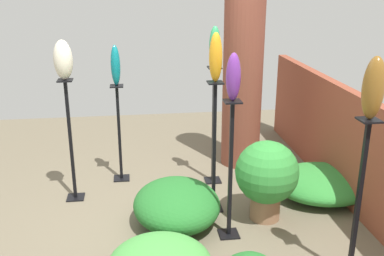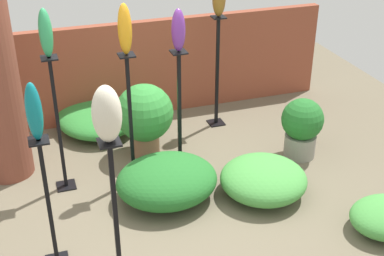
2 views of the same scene
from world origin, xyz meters
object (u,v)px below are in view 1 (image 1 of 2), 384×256
(pedestal_violet, at_px, (230,176))
(art_vase_teal, at_px, (116,65))
(art_vase_violet, at_px, (233,77))
(art_vase_ivory, at_px, (63,60))
(pedestal_jade, at_px, (214,130))
(brick_pillar, at_px, (243,75))
(art_vase_amber, at_px, (216,57))
(pedestal_amber, at_px, (214,153))
(pedestal_teal, at_px, (119,137))
(art_vase_bronze, at_px, (373,88))
(art_vase_jade, at_px, (215,47))
(potted_plant_back_center, at_px, (267,175))
(pedestal_bronze, at_px, (357,208))
(pedestal_ivory, at_px, (71,146))

(pedestal_violet, bearing_deg, art_vase_teal, -143.51)
(art_vase_teal, relative_size, art_vase_violet, 1.10)
(art_vase_ivory, bearing_deg, pedestal_jade, 98.41)
(brick_pillar, xyz_separation_m, art_vase_amber, (1.28, -0.61, 0.46))
(pedestal_jade, distance_m, art_vase_amber, 1.26)
(pedestal_jade, bearing_deg, art_vase_amber, -9.61)
(pedestal_amber, relative_size, pedestal_violet, 1.04)
(pedestal_teal, xyz_separation_m, pedestal_amber, (0.94, 1.04, 0.11))
(pedestal_jade, distance_m, art_vase_bronze, 2.43)
(art_vase_jade, bearing_deg, art_vase_violet, -2.71)
(art_vase_teal, distance_m, art_vase_jade, 1.20)
(pedestal_jade, bearing_deg, pedestal_amber, -9.61)
(pedestal_teal, relative_size, pedestal_amber, 0.85)
(art_vase_ivory, bearing_deg, art_vase_amber, 73.31)
(art_vase_ivory, relative_size, potted_plant_back_center, 0.49)
(art_vase_ivory, bearing_deg, art_vase_bronze, 54.65)
(art_vase_ivory, bearing_deg, pedestal_violet, 57.98)
(pedestal_bronze, bearing_deg, potted_plant_back_center, -156.85)
(pedestal_bronze, height_order, potted_plant_back_center, pedestal_bronze)
(pedestal_ivory, height_order, art_vase_teal, art_vase_teal)
(brick_pillar, relative_size, pedestal_amber, 1.71)
(art_vase_amber, xyz_separation_m, art_vase_ivory, (-0.47, -1.57, -0.07))
(art_vase_jade, bearing_deg, pedestal_bronze, 22.48)
(pedestal_amber, distance_m, art_vase_ivory, 1.90)
(brick_pillar, height_order, art_vase_jade, brick_pillar)
(pedestal_violet, bearing_deg, art_vase_jade, 177.29)
(pedestal_jade, bearing_deg, art_vase_bronze, 22.48)
(pedestal_amber, distance_m, potted_plant_back_center, 0.61)
(pedestal_jade, distance_m, art_vase_teal, 1.42)
(pedestal_teal, height_order, art_vase_amber, art_vase_amber)
(pedestal_ivory, bearing_deg, art_vase_teal, 131.33)
(art_vase_jade, xyz_separation_m, art_vase_ivory, (0.25, -1.69, -0.07))
(pedestal_ivory, bearing_deg, art_vase_jade, 98.41)
(art_vase_bronze, bearing_deg, pedestal_violet, -130.70)
(pedestal_ivory, distance_m, art_vase_jade, 2.01)
(pedestal_jade, relative_size, art_vase_ivory, 3.45)
(pedestal_jade, height_order, pedestal_ivory, pedestal_jade)
(pedestal_ivory, relative_size, art_vase_jade, 3.01)
(art_vase_violet, bearing_deg, brick_pillar, 163.41)
(pedestal_bronze, bearing_deg, pedestal_jade, -157.52)
(brick_pillar, height_order, potted_plant_back_center, brick_pillar)
(art_vase_bronze, height_order, art_vase_ivory, art_vase_bronze)
(art_vase_ivory, bearing_deg, art_vase_jade, 98.41)
(pedestal_violet, height_order, pedestal_ivory, pedestal_ivory)
(art_vase_bronze, relative_size, art_vase_jade, 1.04)
(pedestal_amber, xyz_separation_m, art_vase_jade, (-0.72, 0.12, 1.04))
(art_vase_violet, bearing_deg, pedestal_jade, 177.29)
(pedestal_bronze, bearing_deg, pedestal_ivory, -125.35)
(art_vase_amber, bearing_deg, potted_plant_back_center, 62.51)
(art_vase_jade, bearing_deg, art_vase_ivory, -81.59)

